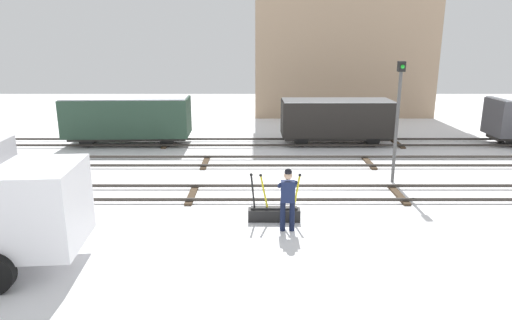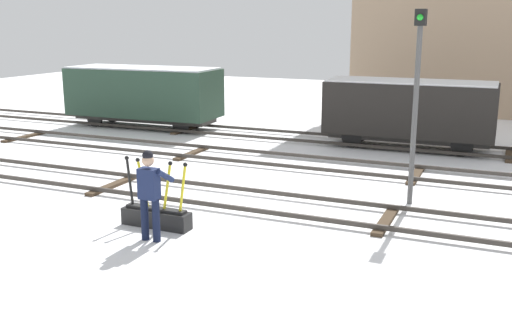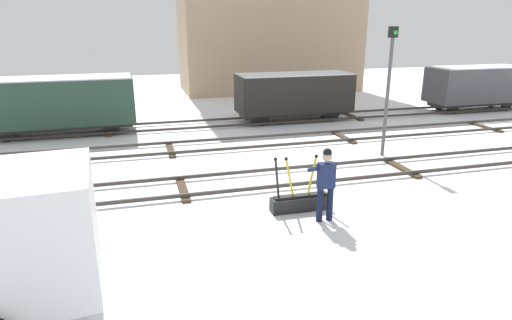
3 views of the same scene
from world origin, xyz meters
name	(u,v)px [view 3 (image 3 of 3)]	position (x,y,z in m)	size (l,w,h in m)	color
ground_plane	(299,179)	(0.00, 0.00, 0.00)	(60.00, 60.00, 0.00)	white
track_main_line	(299,176)	(0.00, 0.00, 0.11)	(44.00, 1.94, 0.18)	#38332D
track_siding_near	(262,142)	(0.00, 4.13, 0.11)	(44.00, 1.94, 0.18)	#38332D
track_siding_far	(240,122)	(0.00, 7.82, 0.11)	(44.00, 1.94, 0.18)	#38332D
switch_lever_frame	(300,201)	(-0.81, -2.16, 0.25)	(1.53, 0.37, 1.45)	black
rail_worker	(326,180)	(-0.47, -2.85, 1.02)	(0.53, 0.67, 1.80)	#111831
signal_post	(389,80)	(3.76, 1.55, 2.67)	(0.24, 0.32, 4.43)	#4C4C4C
freight_car_mid_siding	(58,102)	(-7.76, 7.82, 1.39)	(6.17, 2.38, 2.42)	#2D2B28
freight_car_far_end	(294,94)	(2.68, 7.82, 1.32)	(5.48, 1.99, 2.29)	#2D2B28
freight_car_near_switch	(476,85)	(13.09, 7.82, 1.35)	(5.24, 2.03, 2.35)	#2D2B28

